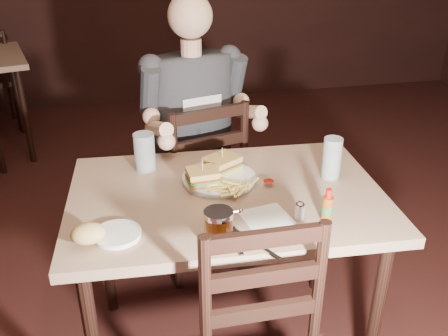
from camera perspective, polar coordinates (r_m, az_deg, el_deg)
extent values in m
cube|color=tan|center=(1.87, 0.33, -3.41)|extent=(1.21, 0.85, 0.04)
cylinder|color=black|center=(2.34, -13.44, -8.65)|extent=(0.05, 0.05, 0.73)
cylinder|color=black|center=(2.00, 16.91, -16.22)|extent=(0.05, 0.05, 0.73)
cylinder|color=black|center=(2.45, 10.97, -6.60)|extent=(0.05, 0.05, 0.73)
cylinder|color=black|center=(3.99, -21.73, 5.45)|extent=(0.04, 0.04, 0.73)
cylinder|color=black|center=(4.60, -22.61, 7.98)|extent=(0.04, 0.04, 0.73)
cylinder|color=white|center=(1.94, -0.56, -1.32)|extent=(0.30, 0.30, 0.02)
ellipsoid|color=maroon|center=(1.91, 5.12, -1.51)|extent=(0.04, 0.04, 0.01)
cylinder|color=silver|center=(2.03, -9.06, 1.83)|extent=(0.09, 0.09, 0.15)
cylinder|color=silver|center=(1.98, 12.22, 1.09)|extent=(0.08, 0.08, 0.17)
cube|color=white|center=(1.72, 4.84, -5.66)|extent=(0.18, 0.17, 0.00)
cube|color=silver|center=(1.58, 3.68, -8.61)|extent=(0.11, 0.19, 0.01)
cube|color=silver|center=(1.59, 1.56, -8.27)|extent=(0.02, 0.16, 0.00)
cylinder|color=white|center=(1.65, -12.10, -7.51)|extent=(0.16, 0.16, 0.01)
ellipsoid|color=#E0B971|center=(1.61, -15.29, -7.23)|extent=(0.11, 0.10, 0.06)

